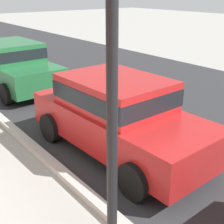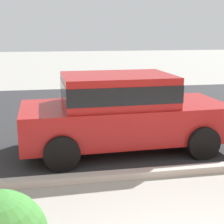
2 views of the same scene
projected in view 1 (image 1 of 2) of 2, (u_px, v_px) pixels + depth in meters
name	position (u px, v px, depth m)	size (l,w,h in m)	color
street_surface	(208.00, 114.00, 8.40)	(60.00, 9.00, 0.01)	#2D2D30
curb_stone	(58.00, 169.00, 5.75)	(60.00, 0.20, 0.12)	#B2AFA8
parked_car_green	(13.00, 64.00, 10.32)	(4.15, 2.02, 1.56)	#236638
parked_car_red	(118.00, 113.00, 6.24)	(4.15, 2.02, 1.56)	#B21E1E
lamp_post	(112.00, 59.00, 2.94)	(0.32, 0.32, 3.90)	black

